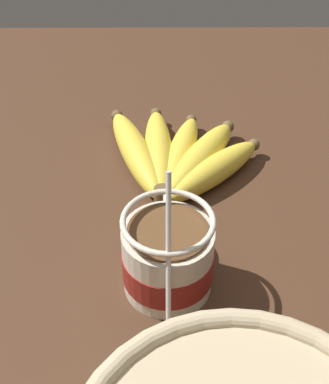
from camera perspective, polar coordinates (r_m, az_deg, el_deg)
table at (r=63.93cm, az=3.64°, el=-5.76°), size 117.76×117.76×3.13cm
coffee_mug at (r=54.87cm, az=0.35°, el=-6.96°), size 15.45×9.47×16.71cm
banana_bunch at (r=71.26cm, az=1.21°, el=3.73°), size 21.90×22.31×4.21cm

